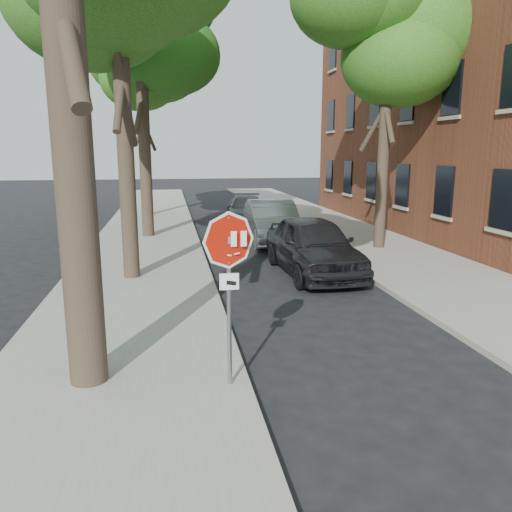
{
  "coord_description": "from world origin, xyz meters",
  "views": [
    {
      "loc": [
        -1.5,
        -6.9,
        3.55
      ],
      "look_at": [
        -0.29,
        0.1,
        2.05
      ],
      "focal_mm": 35.0,
      "sensor_mm": 36.0,
      "label": 1
    }
  ],
  "objects_px": {
    "stop_sign": "(229,266)",
    "car_b": "(272,222)",
    "tree_far": "(141,80)",
    "tree_right": "(387,41)",
    "car_c": "(247,210)",
    "tree_mid_b": "(139,33)",
    "car_a": "(313,246)"
  },
  "relations": [
    {
      "from": "tree_far",
      "to": "tree_right",
      "type": "bearing_deg",
      "value": -51.66
    },
    {
      "from": "stop_sign",
      "to": "car_c",
      "type": "xyz_separation_m",
      "value": [
        2.96,
        17.43,
        -1.26
      ]
    },
    {
      "from": "car_b",
      "to": "tree_right",
      "type": "bearing_deg",
      "value": -28.48
    },
    {
      "from": "stop_sign",
      "to": "car_a",
      "type": "bearing_deg",
      "value": 64.59
    },
    {
      "from": "tree_right",
      "to": "car_a",
      "type": "xyz_separation_m",
      "value": [
        -3.38,
        -3.19,
        -6.37
      ]
    },
    {
      "from": "tree_right",
      "to": "car_c",
      "type": "xyz_separation_m",
      "value": [
        -3.72,
        7.3,
        -6.52
      ]
    },
    {
      "from": "stop_sign",
      "to": "tree_far",
      "type": "height_order",
      "value": "tree_far"
    },
    {
      "from": "tree_far",
      "to": "car_b",
      "type": "bearing_deg",
      "value": -59.79
    },
    {
      "from": "car_a",
      "to": "tree_right",
      "type": "bearing_deg",
      "value": 41.54
    },
    {
      "from": "tree_mid_b",
      "to": "tree_right",
      "type": "relative_size",
      "value": 1.11
    },
    {
      "from": "tree_mid_b",
      "to": "car_a",
      "type": "relative_size",
      "value": 2.09
    },
    {
      "from": "car_c",
      "to": "car_a",
      "type": "bearing_deg",
      "value": -83.17
    },
    {
      "from": "tree_right",
      "to": "car_c",
      "type": "distance_m",
      "value": 10.47
    },
    {
      "from": "stop_sign",
      "to": "car_b",
      "type": "relative_size",
      "value": 0.52
    },
    {
      "from": "car_b",
      "to": "car_c",
      "type": "xyz_separation_m",
      "value": [
        -0.2,
        5.19,
        -0.14
      ]
    },
    {
      "from": "tree_far",
      "to": "stop_sign",
      "type": "bearing_deg",
      "value": -84.54
    },
    {
      "from": "stop_sign",
      "to": "car_b",
      "type": "xyz_separation_m",
      "value": [
        3.16,
        12.24,
        -1.12
      ]
    },
    {
      "from": "tree_right",
      "to": "stop_sign",
      "type": "bearing_deg",
      "value": -123.38
    },
    {
      "from": "tree_mid_b",
      "to": "car_b",
      "type": "bearing_deg",
      "value": -21.35
    },
    {
      "from": "stop_sign",
      "to": "tree_mid_b",
      "type": "relative_size",
      "value": 0.25
    },
    {
      "from": "tree_far",
      "to": "tree_right",
      "type": "relative_size",
      "value": 1.0
    },
    {
      "from": "stop_sign",
      "to": "tree_right",
      "type": "relative_size",
      "value": 0.28
    },
    {
      "from": "tree_mid_b",
      "to": "stop_sign",
      "type": "bearing_deg",
      "value": -83.05
    },
    {
      "from": "stop_sign",
      "to": "car_b",
      "type": "height_order",
      "value": "stop_sign"
    },
    {
      "from": "tree_far",
      "to": "car_a",
      "type": "distance_m",
      "value": 16.44
    },
    {
      "from": "car_a",
      "to": "tree_far",
      "type": "bearing_deg",
      "value": 108.75
    },
    {
      "from": "tree_right",
      "to": "car_a",
      "type": "bearing_deg",
      "value": -136.65
    },
    {
      "from": "car_a",
      "to": "tree_mid_b",
      "type": "bearing_deg",
      "value": 123.09
    },
    {
      "from": "tree_mid_b",
      "to": "tree_right",
      "type": "height_order",
      "value": "tree_mid_b"
    },
    {
      "from": "stop_sign",
      "to": "car_c",
      "type": "relative_size",
      "value": 0.55
    },
    {
      "from": "tree_far",
      "to": "tree_mid_b",
      "type": "bearing_deg",
      "value": -87.56
    },
    {
      "from": "car_b",
      "to": "stop_sign",
      "type": "bearing_deg",
      "value": -102.09
    }
  ]
}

